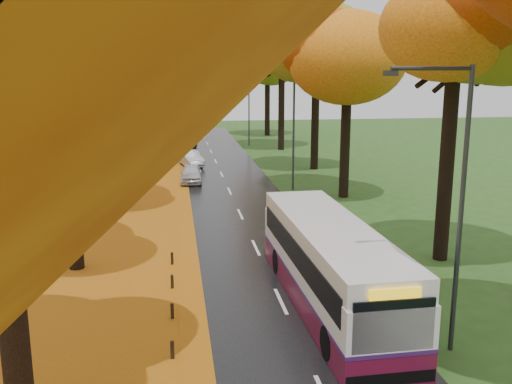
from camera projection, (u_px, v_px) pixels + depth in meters
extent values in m
cube|color=black|center=(238.00, 210.00, 32.20)|extent=(6.50, 90.00, 0.04)
cube|color=silver|center=(238.00, 210.00, 32.20)|extent=(0.12, 90.00, 0.01)
cube|color=#904E0D|center=(74.00, 216.00, 30.95)|extent=(12.00, 90.00, 0.02)
cube|color=#C56B14|center=(184.00, 212.00, 31.77)|extent=(0.90, 90.00, 0.01)
cylinder|color=black|center=(6.00, 252.00, 11.47)|extent=(0.60, 0.60, 8.58)
cylinder|color=black|center=(69.00, 156.00, 21.96)|extent=(0.60, 0.60, 9.15)
ellipsoid|color=orange|center=(58.00, 1.00, 20.73)|extent=(8.00, 8.00, 6.24)
cylinder|color=black|center=(112.00, 139.00, 31.83)|extent=(0.60, 0.60, 8.00)
ellipsoid|color=orange|center=(107.00, 47.00, 30.76)|extent=(9.20, 9.20, 7.18)
cylinder|color=black|center=(120.00, 116.00, 43.29)|extent=(0.60, 0.60, 8.58)
ellipsoid|color=orange|center=(116.00, 43.00, 42.14)|extent=(8.00, 8.00, 6.24)
cylinder|color=black|center=(136.00, 103.00, 53.94)|extent=(0.60, 0.60, 9.15)
ellipsoid|color=orange|center=(134.00, 41.00, 52.71)|extent=(9.20, 9.20, 7.18)
cylinder|color=black|center=(136.00, 103.00, 63.65)|extent=(0.60, 0.60, 8.00)
ellipsoid|color=orange|center=(134.00, 57.00, 62.57)|extent=(8.00, 8.00, 6.24)
cylinder|color=black|center=(448.00, 151.00, 23.09)|extent=(0.60, 0.60, 9.22)
ellipsoid|color=#B84C0D|center=(458.00, 2.00, 21.85)|extent=(8.20, 8.20, 6.40)
cylinder|color=black|center=(346.00, 131.00, 34.71)|extent=(0.60, 0.60, 8.19)
ellipsoid|color=#B84C0D|center=(348.00, 45.00, 33.61)|extent=(9.20, 9.20, 7.18)
cylinder|color=black|center=(315.00, 114.00, 44.41)|extent=(0.60, 0.60, 8.70)
ellipsoid|color=#B84C0D|center=(317.00, 42.00, 43.24)|extent=(8.20, 8.20, 6.40)
cylinder|color=black|center=(281.00, 102.00, 54.90)|extent=(0.60, 0.60, 9.22)
ellipsoid|color=#B84C0D|center=(282.00, 40.00, 53.66)|extent=(9.20, 9.20, 7.18)
cylinder|color=black|center=(267.00, 100.00, 66.69)|extent=(0.60, 0.60, 8.19)
ellipsoid|color=#B84C0D|center=(268.00, 56.00, 65.59)|extent=(8.20, 8.20, 6.40)
cube|color=black|center=(172.00, 350.00, 15.78)|extent=(0.11, 0.11, 0.52)
cube|color=black|center=(172.00, 311.00, 18.30)|extent=(0.11, 0.11, 0.52)
cube|color=black|center=(172.00, 282.00, 20.81)|extent=(0.11, 0.11, 0.52)
cube|color=black|center=(172.00, 259.00, 23.32)|extent=(0.11, 0.11, 0.52)
cylinder|color=#333538|center=(461.00, 215.00, 15.51)|extent=(0.14, 0.14, 8.00)
cylinder|color=#333538|center=(432.00, 68.00, 14.51)|extent=(2.20, 0.11, 0.11)
cube|color=#333538|center=(391.00, 73.00, 14.39)|extent=(0.35, 0.18, 0.14)
cylinder|color=#333538|center=(294.00, 129.00, 36.77)|extent=(0.14, 0.14, 8.00)
cylinder|color=#333538|center=(277.00, 67.00, 35.78)|extent=(2.20, 0.11, 0.11)
cube|color=#333538|center=(260.00, 69.00, 35.65)|extent=(0.35, 0.18, 0.14)
cylinder|color=#333538|center=(249.00, 106.00, 58.04)|extent=(0.14, 0.14, 8.00)
cylinder|color=#333538|center=(238.00, 67.00, 57.04)|extent=(2.20, 0.11, 0.11)
cube|color=#333538|center=(227.00, 68.00, 56.92)|extent=(0.35, 0.18, 0.14)
cube|color=#5A0E27|center=(329.00, 292.00, 19.31)|extent=(2.69, 10.70, 0.87)
cube|color=silver|center=(330.00, 262.00, 19.08)|extent=(2.69, 10.70, 1.26)
cube|color=silver|center=(331.00, 234.00, 18.87)|extent=(2.64, 10.49, 0.68)
cube|color=#391857|center=(329.00, 278.00, 19.21)|extent=(2.71, 10.72, 0.12)
cube|color=black|center=(330.00, 251.00, 19.00)|extent=(2.70, 9.85, 0.82)
cube|color=black|center=(394.00, 326.00, 13.95)|extent=(2.13, 0.11, 1.35)
cube|color=yellow|center=(395.00, 294.00, 13.77)|extent=(1.33, 0.09, 0.27)
cube|color=black|center=(390.00, 378.00, 14.27)|extent=(2.37, 0.18, 0.34)
cylinder|color=black|center=(329.00, 343.00, 15.64)|extent=(0.30, 0.97, 0.97)
cylinder|color=black|center=(404.00, 337.00, 16.00)|extent=(0.30, 0.97, 0.97)
cylinder|color=black|center=(278.00, 261.00, 22.20)|extent=(0.30, 0.97, 0.97)
cylinder|color=black|center=(332.00, 258.00, 22.55)|extent=(0.30, 0.97, 0.97)
imported|color=silver|center=(191.00, 174.00, 39.75)|extent=(1.65, 3.72, 1.24)
imported|color=#B0B3B8|center=(191.00, 158.00, 46.23)|extent=(2.19, 4.01, 1.25)
imported|color=black|center=(186.00, 144.00, 55.59)|extent=(2.72, 4.26, 1.15)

